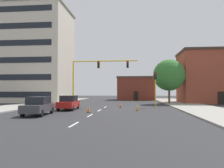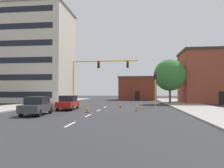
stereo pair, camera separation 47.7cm
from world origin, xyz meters
TOP-DOWN VIEW (x-y plane):
  - ground_plane at (0.00, 0.00)m, footprint 160.00×160.00m
  - sidewalk_left at (-12.40, 8.00)m, footprint 6.00×56.00m
  - sidewalk_right at (12.40, 8.00)m, footprint 6.00×56.00m
  - lane_stripe_seg_0 at (0.00, -14.00)m, footprint 0.16×2.40m
  - lane_stripe_seg_1 at (0.00, -8.50)m, footprint 0.16×2.40m
  - lane_stripe_seg_2 at (0.00, -3.00)m, footprint 0.16×2.40m
  - lane_stripe_seg_3 at (0.00, 2.50)m, footprint 0.16×2.40m
  - building_tall_left at (-16.56, 15.96)m, footprint 13.72×11.66m
  - building_brick_center at (4.51, 29.27)m, footprint 9.53×8.83m
  - building_row_right at (18.78, 14.73)m, footprint 11.93×8.94m
  - traffic_signal_gantry at (-3.63, 3.64)m, footprint 10.55×1.20m
  - traffic_light_pole_right at (6.98, 1.79)m, footprint 0.32×0.47m
  - tree_right_mid at (10.17, 10.51)m, footprint 5.50×5.50m
  - sedan_dark_gray_near_left at (-4.93, -8.66)m, footprint 2.19×4.63m
  - sedan_red_mid_left at (-3.80, -2.73)m, footprint 2.06×4.58m
  - traffic_cone_roadside_a at (2.21, 1.78)m, footprint 0.36×0.36m
  - traffic_cone_roadside_b at (-0.71, -5.82)m, footprint 0.36×0.36m
  - traffic_cone_roadside_c at (4.45, -3.10)m, footprint 0.36×0.36m

SIDE VIEW (x-z plane):
  - ground_plane at x=0.00m, z-range 0.00..0.00m
  - lane_stripe_seg_0 at x=0.00m, z-range 0.00..0.01m
  - lane_stripe_seg_1 at x=0.00m, z-range 0.00..0.01m
  - lane_stripe_seg_2 at x=0.00m, z-range 0.00..0.01m
  - lane_stripe_seg_3 at x=0.00m, z-range 0.00..0.01m
  - sidewalk_left at x=-12.40m, z-range 0.00..0.14m
  - sidewalk_right at x=12.40m, z-range 0.00..0.14m
  - traffic_cone_roadside_a at x=2.21m, z-range -0.01..0.71m
  - traffic_cone_roadside_c at x=4.45m, z-range -0.01..0.74m
  - traffic_cone_roadside_b at x=-0.71m, z-range -0.01..0.76m
  - sedan_dark_gray_near_left at x=-4.93m, z-range 0.02..1.76m
  - sedan_red_mid_left at x=-3.80m, z-range 0.02..1.76m
  - traffic_signal_gantry at x=-3.63m, z-range -1.08..5.75m
  - building_brick_center at x=4.51m, z-range 0.01..5.96m
  - traffic_light_pole_right at x=6.98m, z-range 1.13..5.93m
  - building_row_right at x=18.78m, z-range 0.01..9.91m
  - tree_right_mid at x=10.17m, z-range 1.15..8.97m
  - building_tall_left at x=-16.56m, z-range 0.01..19.77m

